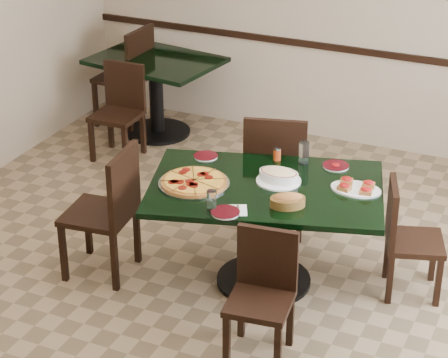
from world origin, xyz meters
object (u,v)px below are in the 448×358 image
at_px(chair_near, 263,288).
at_px(back_chair_left, 131,71).
at_px(chair_right, 405,234).
at_px(chair_far, 276,167).
at_px(pepperoni_pizza, 194,182).
at_px(chair_left, 110,206).
at_px(bread_basket, 288,200).
at_px(bruschetta_platter, 356,187).
at_px(back_chair_near, 120,106).
at_px(lasagna_casserole, 279,175).
at_px(back_table, 156,82).
at_px(main_table, 265,210).

bearing_deg(chair_near, back_chair_left, 124.98).
distance_m(chair_right, back_chair_left, 3.61).
height_order(chair_far, back_chair_left, back_chair_left).
height_order(back_chair_left, pepperoni_pizza, back_chair_left).
bearing_deg(pepperoni_pizza, chair_left, -164.26).
xyz_separation_m(pepperoni_pizza, bread_basket, (0.67, -0.03, 0.02)).
height_order(chair_left, bruschetta_platter, chair_left).
height_order(back_chair_near, back_chair_left, back_chair_left).
xyz_separation_m(chair_near, pepperoni_pizza, (-0.72, 0.52, 0.32)).
distance_m(chair_far, chair_left, 1.30).
bearing_deg(pepperoni_pizza, chair_far, 73.24).
bearing_deg(lasagna_casserole, chair_left, -157.18).
height_order(back_table, chair_right, chair_right).
distance_m(back_table, bruschetta_platter, 3.07).
relative_size(chair_near, back_chair_near, 0.94).
relative_size(back_table, chair_right, 1.54).
xyz_separation_m(back_chair_left, pepperoni_pizza, (1.80, -2.25, 0.21)).
bearing_deg(back_chair_left, chair_right, 63.04).
bearing_deg(main_table, chair_right, 1.45).
xyz_separation_m(chair_near, back_chair_left, (-2.51, 2.78, 0.11)).
height_order(main_table, bread_basket, bread_basket).
bearing_deg(back_table, bruschetta_platter, -28.16).
xyz_separation_m(chair_near, chair_left, (-1.28, 0.36, 0.10)).
bearing_deg(back_chair_near, pepperoni_pizza, -47.91).
bearing_deg(chair_right, chair_left, 89.73).
distance_m(back_table, pepperoni_pizza, 2.63).
height_order(main_table, back_chair_near, back_chair_near).
bearing_deg(chair_far, back_chair_left, -49.19).
bearing_deg(bread_basket, chair_left, 154.77).
height_order(back_chair_left, bread_basket, back_chair_left).
bearing_deg(back_chair_left, back_table, 78.27).
bearing_deg(bruschetta_platter, chair_near, -107.98).
height_order(main_table, chair_far, chair_far).
bearing_deg(chair_left, bread_basket, 89.30).
xyz_separation_m(main_table, chair_right, (0.89, 0.29, -0.12)).
distance_m(chair_left, back_chair_left, 2.71).
bearing_deg(pepperoni_pizza, lasagna_casserole, 28.34).
bearing_deg(chair_left, back_table, -165.35).
distance_m(back_table, chair_near, 3.47).
bearing_deg(chair_left, back_chair_left, -159.58).
height_order(back_table, back_chair_near, back_chair_near).
height_order(chair_near, chair_right, chair_right).
relative_size(chair_left, bread_basket, 3.49).
height_order(chair_near, pepperoni_pizza, chair_near).
relative_size(chair_near, chair_right, 0.99).
distance_m(chair_far, pepperoni_pizza, 0.91).
xyz_separation_m(pepperoni_pizza, lasagna_casserole, (0.50, 0.27, 0.03)).
xyz_separation_m(main_table, back_chair_near, (-1.98, 1.44, -0.10)).
distance_m(back_chair_near, back_chair_left, 0.70).
xyz_separation_m(chair_near, bread_basket, (-0.04, 0.49, 0.35)).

